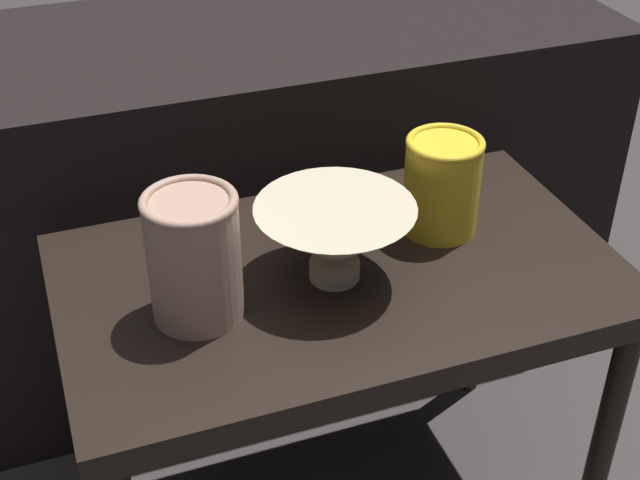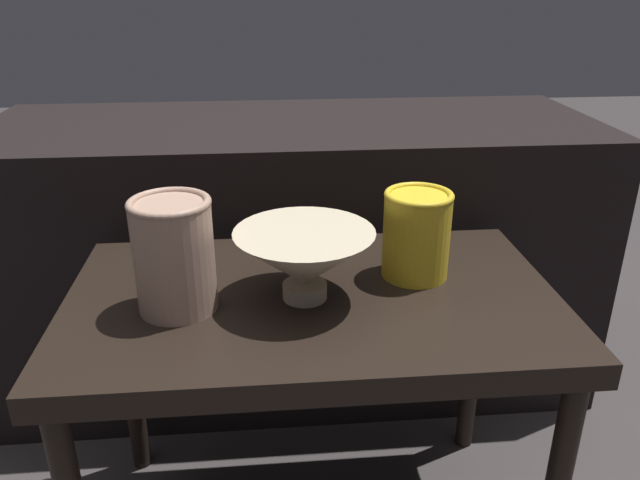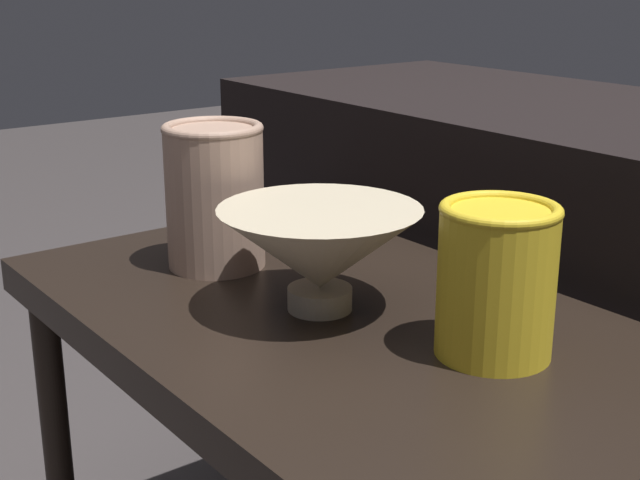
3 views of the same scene
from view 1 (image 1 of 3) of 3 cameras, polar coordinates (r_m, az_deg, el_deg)
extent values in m
cube|color=black|center=(1.23, 1.28, -2.68)|extent=(0.76, 0.45, 0.04)
cylinder|color=black|center=(1.41, 17.72, -12.17)|extent=(0.04, 0.04, 0.45)
cylinder|color=black|center=(1.48, -14.43, -8.81)|extent=(0.04, 0.04, 0.45)
cylinder|color=black|center=(1.64, 10.15, -3.30)|extent=(0.04, 0.04, 0.45)
cube|color=black|center=(1.72, -5.01, 3.11)|extent=(1.37, 0.50, 0.64)
cylinder|color=#C1B293|center=(1.19, 0.93, -1.90)|extent=(0.07, 0.07, 0.02)
cone|color=#C1B293|center=(1.16, 0.96, 0.30)|extent=(0.21, 0.21, 0.09)
cylinder|color=tan|center=(1.10, -8.06, -1.22)|extent=(0.12, 0.12, 0.17)
torus|color=tan|center=(1.06, -8.41, 2.46)|extent=(0.12, 0.12, 0.01)
cylinder|color=gold|center=(1.28, 7.80, 3.42)|extent=(0.11, 0.11, 0.14)
torus|color=gold|center=(1.24, 8.04, 6.18)|extent=(0.11, 0.11, 0.01)
camera|label=2|loc=(0.39, 43.77, -17.62)|focal=35.00mm
camera|label=3|loc=(1.17, 47.18, 4.77)|focal=50.00mm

